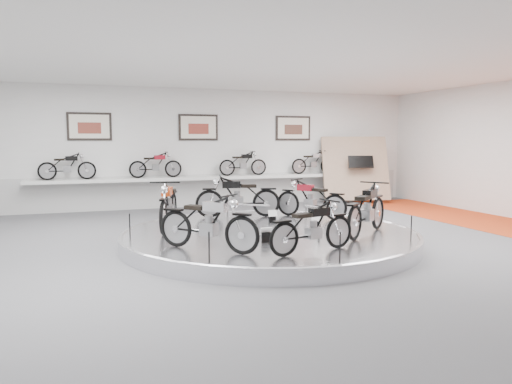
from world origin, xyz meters
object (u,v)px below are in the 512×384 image
object	(u,v)px
bike_a	(311,199)
bike_d	(208,222)
shelf	(201,178)
display_platform	(269,238)
bike_e	(313,227)
bike_b	(238,196)
bike_c	(169,204)
bike_f	(367,209)

from	to	relation	value
bike_a	bike_d	distance (m)	4.37
bike_a	bike_d	bearing A→B (deg)	93.12
shelf	bike_a	bearing A→B (deg)	-71.86
display_platform	bike_e	world-z (taller)	bike_e
shelf	bike_a	distance (m)	5.31
bike_b	bike_d	xyz separation A→B (m)	(-1.69, -3.52, -0.02)
display_platform	shelf	world-z (taller)	shelf
bike_a	bike_c	size ratio (longest dim) A/B	0.90
bike_e	bike_f	world-z (taller)	bike_f
bike_e	bike_f	xyz separation A→B (m)	(1.81, 1.12, 0.08)
display_platform	bike_e	xyz separation A→B (m)	(-0.03, -2.18, 0.61)
display_platform	bike_b	xyz separation A→B (m)	(-0.05, 2.12, 0.69)
display_platform	shelf	distance (m)	6.46
bike_d	bike_e	bearing A→B (deg)	22.71
bike_a	bike_e	xyz separation A→B (m)	(-1.69, -3.53, -0.03)
bike_b	bike_e	size ratio (longest dim) A/B	1.18
bike_b	bike_a	bearing A→B (deg)	168.40
bike_b	shelf	bearing A→B (deg)	-78.04
bike_d	bike_a	bearing A→B (deg)	86.31
bike_c	bike_d	distance (m)	2.47
display_platform	bike_d	xyz separation A→B (m)	(-1.73, -1.41, 0.67)
display_platform	bike_d	bearing A→B (deg)	-140.90
bike_b	bike_f	size ratio (longest dim) A/B	1.00
bike_a	bike_f	bearing A→B (deg)	146.71
display_platform	bike_c	bearing A→B (deg)	152.58
shelf	bike_e	bearing A→B (deg)	-90.23
display_platform	bike_c	distance (m)	2.37
shelf	bike_f	xyz separation A→B (m)	(1.77, -7.46, -0.16)
shelf	bike_b	world-z (taller)	bike_b
bike_e	bike_d	bearing A→B (deg)	142.06
bike_e	bike_f	bearing A→B (deg)	18.23
shelf	bike_b	distance (m)	4.29
shelf	bike_c	size ratio (longest dim) A/B	5.86
bike_b	bike_f	bearing A→B (deg)	132.33
bike_a	bike_e	world-z (taller)	bike_a
display_platform	bike_c	world-z (taller)	bike_c
bike_b	bike_d	size ratio (longest dim) A/B	1.04
bike_d	bike_f	bearing A→B (deg)	52.76
bike_b	bike_c	size ratio (longest dim) A/B	0.98
display_platform	bike_b	size ratio (longest dim) A/B	3.47
bike_b	bike_c	xyz separation A→B (m)	(-1.97, -1.07, 0.01)
bike_d	bike_c	bearing A→B (deg)	143.60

